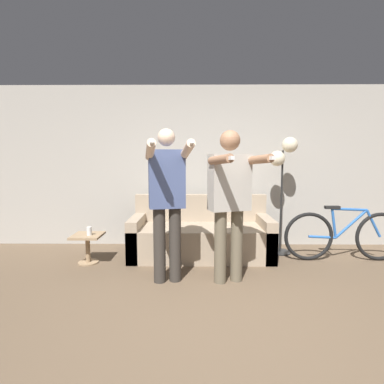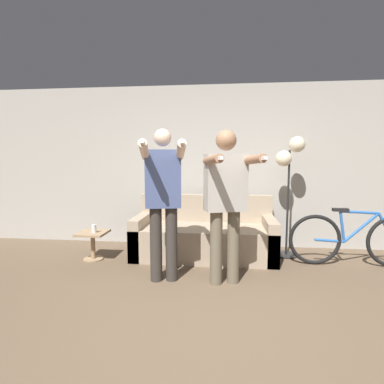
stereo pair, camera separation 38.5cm
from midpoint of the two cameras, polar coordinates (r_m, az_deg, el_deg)
name	(u,v)px [view 1 (the left image)]	position (r m, az deg, el deg)	size (l,w,h in m)	color
ground_plane	(228,341)	(2.64, 2.30, -26.56)	(16.00, 16.00, 0.00)	brown
wall_back	(211,167)	(4.92, 1.42, 4.84)	(10.00, 0.05, 2.60)	#B7B2A8
couch	(201,236)	(4.47, -0.79, -8.49)	(2.03, 0.86, 0.87)	tan
person_left	(167,195)	(3.41, -8.01, -0.64)	(0.56, 0.72, 1.77)	#38332D
person_right	(230,195)	(3.38, 4.02, -0.60)	(0.65, 0.78, 1.75)	#6B604C
cat	(231,189)	(4.68, 5.18, 0.50)	(0.41, 0.13, 0.17)	silver
floor_lamp	(283,163)	(4.59, 14.69, 5.41)	(0.41, 0.34, 1.75)	black
side_table	(88,243)	(4.46, -21.67, -9.01)	(0.39, 0.39, 0.40)	#A38460
cup	(89,231)	(4.37, -21.44, -6.97)	(0.07, 0.07, 0.11)	white
bicycle	(344,235)	(4.66, 24.94, -7.54)	(1.68, 0.07, 0.78)	black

